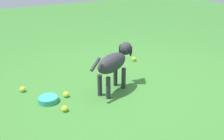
{
  "coord_description": "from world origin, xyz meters",
  "views": [
    {
      "loc": [
        2.2,
        -1.58,
        1.45
      ],
      "look_at": [
        -0.14,
        -0.21,
        0.28
      ],
      "focal_mm": 40.45,
      "sensor_mm": 36.0,
      "label": 1
    }
  ],
  "objects_px": {
    "tennis_ball_0": "(23,89)",
    "water_bowl": "(48,99)",
    "dog": "(114,62)",
    "tennis_ball_1": "(66,94)",
    "tennis_ball_3": "(134,59)",
    "tennis_ball_2": "(65,109)"
  },
  "relations": [
    {
      "from": "tennis_ball_0",
      "to": "tennis_ball_1",
      "type": "relative_size",
      "value": 1.0
    },
    {
      "from": "tennis_ball_2",
      "to": "tennis_ball_3",
      "type": "relative_size",
      "value": 1.0
    },
    {
      "from": "tennis_ball_2",
      "to": "tennis_ball_0",
      "type": "bearing_deg",
      "value": -157.17
    },
    {
      "from": "dog",
      "to": "tennis_ball_0",
      "type": "relative_size",
      "value": 11.45
    },
    {
      "from": "tennis_ball_0",
      "to": "water_bowl",
      "type": "bearing_deg",
      "value": 26.29
    },
    {
      "from": "tennis_ball_1",
      "to": "water_bowl",
      "type": "distance_m",
      "value": 0.21
    },
    {
      "from": "tennis_ball_0",
      "to": "water_bowl",
      "type": "distance_m",
      "value": 0.44
    },
    {
      "from": "dog",
      "to": "water_bowl",
      "type": "xyz_separation_m",
      "value": [
        -0.13,
        -0.79,
        -0.33
      ]
    },
    {
      "from": "dog",
      "to": "tennis_ball_1",
      "type": "xyz_separation_m",
      "value": [
        -0.14,
        -0.57,
        -0.33
      ]
    },
    {
      "from": "dog",
      "to": "tennis_ball_3",
      "type": "bearing_deg",
      "value": 17.51
    },
    {
      "from": "dog",
      "to": "tennis_ball_2",
      "type": "xyz_separation_m",
      "value": [
        0.15,
        -0.7,
        -0.33
      ]
    },
    {
      "from": "tennis_ball_1",
      "to": "water_bowl",
      "type": "xyz_separation_m",
      "value": [
        0.0,
        -0.21,
        -0.0
      ]
    },
    {
      "from": "tennis_ball_1",
      "to": "tennis_ball_2",
      "type": "xyz_separation_m",
      "value": [
        0.28,
        -0.12,
        0.0
      ]
    },
    {
      "from": "dog",
      "to": "tennis_ball_0",
      "type": "distance_m",
      "value": 1.16
    },
    {
      "from": "tennis_ball_1",
      "to": "tennis_ball_2",
      "type": "distance_m",
      "value": 0.31
    },
    {
      "from": "dog",
      "to": "tennis_ball_0",
      "type": "bearing_deg",
      "value": 127.94
    },
    {
      "from": "tennis_ball_0",
      "to": "tennis_ball_3",
      "type": "xyz_separation_m",
      "value": [
        -0.17,
        1.76,
        0.0
      ]
    },
    {
      "from": "dog",
      "to": "water_bowl",
      "type": "distance_m",
      "value": 0.86
    },
    {
      "from": "water_bowl",
      "to": "tennis_ball_1",
      "type": "bearing_deg",
      "value": 91.16
    },
    {
      "from": "tennis_ball_0",
      "to": "water_bowl",
      "type": "xyz_separation_m",
      "value": [
        0.39,
        0.19,
        -0.0
      ]
    },
    {
      "from": "tennis_ball_2",
      "to": "dog",
      "type": "bearing_deg",
      "value": 102.08
    },
    {
      "from": "water_bowl",
      "to": "tennis_ball_2",
      "type": "bearing_deg",
      "value": 17.7
    }
  ]
}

